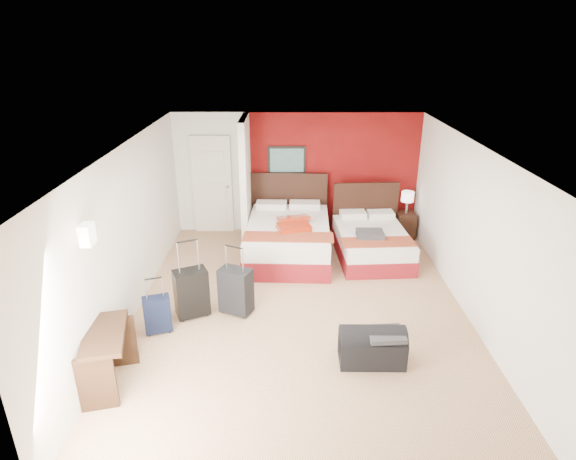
{
  "coord_description": "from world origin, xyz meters",
  "views": [
    {
      "loc": [
        -0.2,
        -6.27,
        3.92
      ],
      "look_at": [
        -0.18,
        0.8,
        1.0
      ],
      "focal_mm": 29.67,
      "sensor_mm": 36.0,
      "label": 1
    }
  ],
  "objects_px": {
    "suitcase_charcoal": "(236,292)",
    "duffel_bag": "(372,348)",
    "red_suitcase_open": "(294,223)",
    "table_lamp": "(407,202)",
    "suitcase_black": "(192,294)",
    "desk": "(109,359)",
    "suitcase_navy": "(158,316)",
    "nightstand": "(405,225)",
    "bed_right": "(372,244)",
    "bed_left": "(288,240)"
  },
  "relations": [
    {
      "from": "suitcase_charcoal",
      "to": "duffel_bag",
      "type": "distance_m",
      "value": 2.2
    },
    {
      "from": "red_suitcase_open",
      "to": "table_lamp",
      "type": "bearing_deg",
      "value": 8.03
    },
    {
      "from": "suitcase_black",
      "to": "desk",
      "type": "bearing_deg",
      "value": -138.83
    },
    {
      "from": "red_suitcase_open",
      "to": "suitcase_navy",
      "type": "relative_size",
      "value": 1.54
    },
    {
      "from": "suitcase_navy",
      "to": "red_suitcase_open",
      "type": "bearing_deg",
      "value": 32.82
    },
    {
      "from": "table_lamp",
      "to": "nightstand",
      "type": "bearing_deg",
      "value": 0.0
    },
    {
      "from": "bed_right",
      "to": "table_lamp",
      "type": "height_order",
      "value": "table_lamp"
    },
    {
      "from": "suitcase_charcoal",
      "to": "suitcase_navy",
      "type": "height_order",
      "value": "suitcase_charcoal"
    },
    {
      "from": "table_lamp",
      "to": "suitcase_black",
      "type": "relative_size",
      "value": 0.63
    },
    {
      "from": "red_suitcase_open",
      "to": "suitcase_charcoal",
      "type": "relative_size",
      "value": 1.14
    },
    {
      "from": "suitcase_black",
      "to": "suitcase_charcoal",
      "type": "bearing_deg",
      "value": -17.44
    },
    {
      "from": "red_suitcase_open",
      "to": "suitcase_navy",
      "type": "distance_m",
      "value": 3.12
    },
    {
      "from": "table_lamp",
      "to": "desk",
      "type": "height_order",
      "value": "table_lamp"
    },
    {
      "from": "bed_right",
      "to": "suitcase_black",
      "type": "bearing_deg",
      "value": -149.41
    },
    {
      "from": "suitcase_black",
      "to": "suitcase_charcoal",
      "type": "distance_m",
      "value": 0.65
    },
    {
      "from": "suitcase_charcoal",
      "to": "red_suitcase_open",
      "type": "bearing_deg",
      "value": 89.92
    },
    {
      "from": "bed_right",
      "to": "suitcase_black",
      "type": "distance_m",
      "value": 3.62
    },
    {
      "from": "nightstand",
      "to": "duffel_bag",
      "type": "xyz_separation_m",
      "value": [
        -1.35,
        -4.07,
        -0.06
      ]
    },
    {
      "from": "nightstand",
      "to": "table_lamp",
      "type": "xyz_separation_m",
      "value": [
        0.0,
        0.0,
        0.49
      ]
    },
    {
      "from": "suitcase_navy",
      "to": "suitcase_charcoal",
      "type": "bearing_deg",
      "value": 7.31
    },
    {
      "from": "suitcase_black",
      "to": "duffel_bag",
      "type": "xyz_separation_m",
      "value": [
        2.5,
        -1.1,
        -0.15
      ]
    },
    {
      "from": "red_suitcase_open",
      "to": "suitcase_black",
      "type": "xyz_separation_m",
      "value": [
        -1.54,
        -1.98,
        -0.35
      ]
    },
    {
      "from": "table_lamp",
      "to": "suitcase_black",
      "type": "height_order",
      "value": "table_lamp"
    },
    {
      "from": "bed_left",
      "to": "duffel_bag",
      "type": "xyz_separation_m",
      "value": [
        1.06,
        -3.18,
        -0.12
      ]
    },
    {
      "from": "bed_left",
      "to": "table_lamp",
      "type": "relative_size",
      "value": 4.87
    },
    {
      "from": "table_lamp",
      "to": "suitcase_charcoal",
      "type": "relative_size",
      "value": 0.65
    },
    {
      "from": "suitcase_black",
      "to": "suitcase_navy",
      "type": "xyz_separation_m",
      "value": [
        -0.41,
        -0.42,
        -0.1
      ]
    },
    {
      "from": "bed_left",
      "to": "bed_right",
      "type": "distance_m",
      "value": 1.57
    },
    {
      "from": "bed_left",
      "to": "table_lamp",
      "type": "xyz_separation_m",
      "value": [
        2.41,
        0.89,
        0.43
      ]
    },
    {
      "from": "bed_right",
      "to": "nightstand",
      "type": "relative_size",
      "value": 3.34
    },
    {
      "from": "table_lamp",
      "to": "suitcase_black",
      "type": "xyz_separation_m",
      "value": [
        -3.85,
        -2.97,
        -0.4
      ]
    },
    {
      "from": "duffel_bag",
      "to": "bed_left",
      "type": "bearing_deg",
      "value": 109.29
    },
    {
      "from": "suitcase_navy",
      "to": "suitcase_black",
      "type": "bearing_deg",
      "value": 27.67
    },
    {
      "from": "desk",
      "to": "suitcase_black",
      "type": "bearing_deg",
      "value": 52.81
    },
    {
      "from": "bed_left",
      "to": "suitcase_navy",
      "type": "relative_size",
      "value": 4.28
    },
    {
      "from": "bed_left",
      "to": "duffel_bag",
      "type": "bearing_deg",
      "value": -69.11
    },
    {
      "from": "table_lamp",
      "to": "suitcase_black",
      "type": "bearing_deg",
      "value": -142.32
    },
    {
      "from": "suitcase_black",
      "to": "duffel_bag",
      "type": "height_order",
      "value": "suitcase_black"
    },
    {
      "from": "bed_right",
      "to": "suitcase_charcoal",
      "type": "height_order",
      "value": "suitcase_charcoal"
    },
    {
      "from": "bed_left",
      "to": "red_suitcase_open",
      "type": "xyz_separation_m",
      "value": [
        0.1,
        -0.1,
        0.38
      ]
    },
    {
      "from": "bed_right",
      "to": "nightstand",
      "type": "bearing_deg",
      "value": 45.59
    },
    {
      "from": "table_lamp",
      "to": "suitcase_charcoal",
      "type": "bearing_deg",
      "value": -137.93
    },
    {
      "from": "bed_right",
      "to": "table_lamp",
      "type": "relative_size",
      "value": 3.98
    },
    {
      "from": "suitcase_navy",
      "to": "desk",
      "type": "distance_m",
      "value": 1.17
    },
    {
      "from": "bed_right",
      "to": "desk",
      "type": "distance_m",
      "value": 5.13
    },
    {
      "from": "suitcase_charcoal",
      "to": "duffel_bag",
      "type": "relative_size",
      "value": 0.83
    },
    {
      "from": "nightstand",
      "to": "bed_right",
      "type": "bearing_deg",
      "value": -132.5
    },
    {
      "from": "red_suitcase_open",
      "to": "bed_right",
      "type": "bearing_deg",
      "value": -14.12
    },
    {
      "from": "red_suitcase_open",
      "to": "table_lamp",
      "type": "height_order",
      "value": "table_lamp"
    },
    {
      "from": "nightstand",
      "to": "bed_left",
      "type": "bearing_deg",
      "value": -161.03
    }
  ]
}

